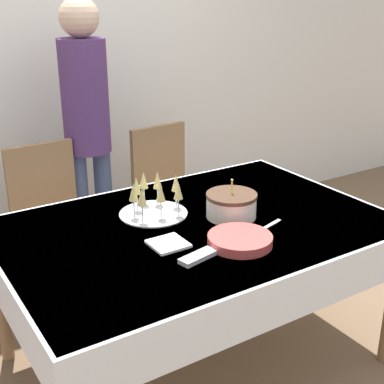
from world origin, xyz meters
name	(u,v)px	position (x,y,z in m)	size (l,w,h in m)	color
ground_plane	(195,359)	(0.00, 0.00, 0.00)	(12.00, 12.00, 0.00)	brown
wall_back	(64,57)	(0.00, 1.60, 1.35)	(8.00, 0.05, 2.70)	silver
dining_table	(196,243)	(0.00, 0.00, 0.66)	(1.76, 1.20, 0.76)	white
dining_chair_far_left	(52,220)	(-0.39, 0.92, 0.53)	(0.44, 0.44, 0.96)	olive
dining_chair_far_right	(168,194)	(0.38, 0.92, 0.53)	(0.45, 0.45, 0.96)	olive
birthday_cake	(231,205)	(0.19, -0.02, 0.82)	(0.24, 0.24, 0.19)	silver
champagne_tray	(154,197)	(-0.11, 0.20, 0.85)	(0.33, 0.33, 0.18)	silver
plate_stack_main	(240,240)	(0.04, -0.28, 0.78)	(0.28, 0.28, 0.04)	#CC4C47
cake_knife	(262,230)	(0.21, -0.22, 0.76)	(0.29, 0.10, 0.00)	silver
fork_pile	(198,257)	(-0.18, -0.29, 0.77)	(0.18, 0.09, 0.02)	silver
napkin_pile	(168,244)	(-0.22, -0.12, 0.77)	(0.15, 0.15, 0.01)	white
person_standing	(86,117)	(-0.07, 1.10, 1.06)	(0.28, 0.28, 1.74)	#3F4C72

